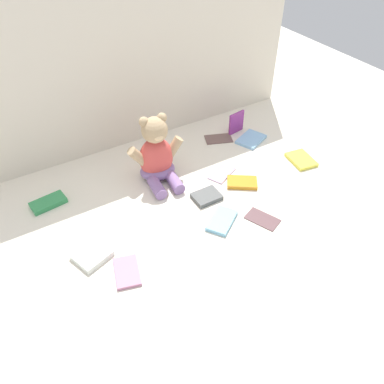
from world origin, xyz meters
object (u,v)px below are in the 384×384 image
at_px(book_case_1, 127,272).
at_px(book_case_11, 48,203).
at_px(book_case_4, 219,138).
at_px(book_case_10, 262,219).
at_px(teddy_bear, 157,156).
at_px(book_case_0, 207,197).
at_px(book_case_7, 251,139).
at_px(book_case_5, 236,123).
at_px(book_case_8, 92,255).
at_px(book_case_2, 222,221).
at_px(book_case_3, 222,173).
at_px(book_case_6, 301,160).
at_px(book_case_9, 242,182).

distance_m(book_case_1, book_case_11, 0.45).
relative_size(book_case_4, book_case_10, 1.04).
height_order(teddy_bear, book_case_0, teddy_bear).
bearing_deg(book_case_7, book_case_5, -11.76).
distance_m(book_case_4, book_case_11, 0.78).
height_order(book_case_4, book_case_8, book_case_8).
relative_size(teddy_bear, book_case_2, 2.15).
distance_m(book_case_1, book_case_3, 0.59).
bearing_deg(teddy_bear, book_case_7, 8.27).
distance_m(book_case_3, book_case_10, 0.29).
bearing_deg(book_case_5, teddy_bear, -175.74).
bearing_deg(teddy_bear, book_case_0, -58.82).
bearing_deg(book_case_0, book_case_7, 120.90).
distance_m(book_case_6, book_case_9, 0.30).
bearing_deg(book_case_8, book_case_9, -104.71).
bearing_deg(book_case_8, book_case_11, -9.74).
distance_m(book_case_2, book_case_6, 0.51).
bearing_deg(book_case_5, book_case_10, -125.42).
distance_m(book_case_2, book_case_10, 0.15).
height_order(book_case_0, book_case_7, book_case_0).
bearing_deg(book_case_1, book_case_5, -131.69).
bearing_deg(book_case_0, book_case_6, 89.42).
distance_m(book_case_5, book_case_7, 0.11).
xyz_separation_m(book_case_4, book_case_10, (-0.15, -0.51, -0.00)).
relative_size(book_case_0, book_case_2, 0.79).
bearing_deg(book_case_1, book_case_10, -167.73).
bearing_deg(book_case_7, book_case_0, 97.61).
relative_size(book_case_10, book_case_11, 0.93).
bearing_deg(teddy_bear, book_case_11, 177.70).
distance_m(book_case_1, book_case_8, 0.14).
relative_size(book_case_6, book_case_10, 1.05).
xyz_separation_m(book_case_2, book_case_6, (0.49, 0.13, 0.00)).
bearing_deg(book_case_3, book_case_11, -131.14).
height_order(book_case_4, book_case_6, book_case_6).
distance_m(teddy_bear, book_case_4, 0.39).
bearing_deg(book_case_10, book_case_3, 62.51).
xyz_separation_m(book_case_3, book_case_10, (-0.02, -0.29, -0.00)).
height_order(book_case_4, book_case_10, book_case_4).
xyz_separation_m(book_case_6, book_case_10, (-0.36, -0.19, -0.00)).
bearing_deg(book_case_11, book_case_5, -93.89).
distance_m(book_case_4, book_case_7, 0.15).
bearing_deg(book_case_7, teddy_bear, 69.12).
relative_size(teddy_bear, book_case_8, 2.58).
distance_m(book_case_0, book_case_11, 0.59).
xyz_separation_m(book_case_5, book_case_9, (-0.20, -0.32, -0.04)).
relative_size(book_case_5, book_case_9, 0.87).
relative_size(book_case_7, book_case_11, 1.03).
xyz_separation_m(book_case_0, book_case_2, (-0.02, -0.13, -0.00)).
height_order(book_case_3, book_case_7, book_case_7).
height_order(book_case_2, book_case_4, book_case_2).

